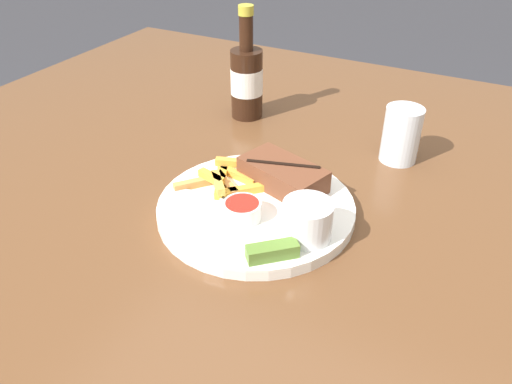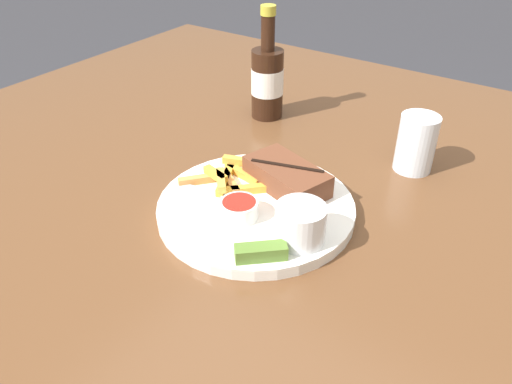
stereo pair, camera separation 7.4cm
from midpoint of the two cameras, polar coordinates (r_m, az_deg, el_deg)
name	(u,v)px [view 1 (the left image)]	position (r m, az deg, el deg)	size (l,w,h in m)	color
dining_table	(256,242)	(0.80, -2.67, -5.88)	(1.54, 1.45, 0.75)	brown
dinner_plate	(256,208)	(0.76, -2.80, -1.92)	(0.30, 0.30, 0.02)	white
steak_portion	(283,175)	(0.78, 0.38, 1.92)	(0.15, 0.11, 0.04)	brown
fries_pile	(226,179)	(0.79, -6.17, 1.39)	(0.14, 0.12, 0.02)	#DD9044
coleslaw_cup	(307,218)	(0.67, 2.77, -3.14)	(0.07, 0.07, 0.05)	white
dipping_sauce_cup	(239,209)	(0.71, -4.89, -2.01)	(0.06, 0.06, 0.03)	silver
pickle_spear	(272,251)	(0.65, -1.40, -6.91)	(0.07, 0.06, 0.02)	#567A2D
fork_utensil	(206,195)	(0.77, -8.42, -0.43)	(0.13, 0.04, 0.00)	#B7B7BC
beer_bottle	(247,79)	(1.03, -3.18, 12.69)	(0.07, 0.07, 0.22)	black
drinking_glass	(401,135)	(0.90, 14.03, 6.32)	(0.07, 0.07, 0.10)	silver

